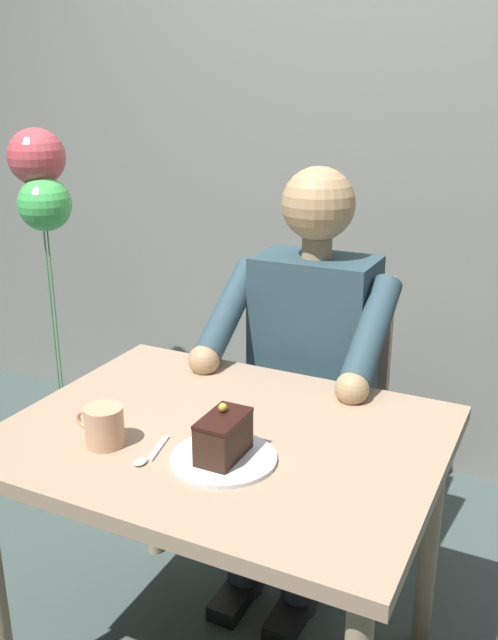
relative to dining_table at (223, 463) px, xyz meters
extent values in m
cube|color=gray|center=(0.00, -1.35, 0.87)|extent=(6.40, 0.12, 3.00)
cube|color=tan|center=(0.00, 0.00, 0.07)|extent=(1.01, 0.79, 0.04)
cylinder|color=tan|center=(-0.45, -0.33, -0.28)|extent=(0.05, 0.05, 0.70)
cylinder|color=tan|center=(0.45, -0.33, -0.28)|extent=(0.05, 0.05, 0.70)
cube|color=tan|center=(0.00, -0.62, -0.18)|extent=(0.42, 0.42, 0.04)
cube|color=tan|center=(0.00, -0.81, 0.06)|extent=(0.38, 0.04, 0.45)
cylinder|color=tan|center=(-0.18, -0.44, -0.41)|extent=(0.04, 0.04, 0.45)
cylinder|color=tan|center=(0.18, -0.44, -0.41)|extent=(0.04, 0.04, 0.45)
cylinder|color=tan|center=(-0.18, -0.80, -0.41)|extent=(0.04, 0.04, 0.45)
cylinder|color=tan|center=(0.18, -0.80, -0.41)|extent=(0.04, 0.04, 0.45)
cube|color=#2C4650|center=(0.00, -0.60, 0.11)|extent=(0.36, 0.22, 0.54)
sphere|color=tan|center=(0.00, -0.60, 0.54)|extent=(0.22, 0.22, 0.22)
cylinder|color=tan|center=(0.00, -0.60, 0.41)|extent=(0.09, 0.09, 0.06)
cylinder|color=#2C4650|center=(-0.22, -0.46, 0.23)|extent=(0.08, 0.33, 0.26)
sphere|color=tan|center=(-0.22, -0.30, 0.12)|extent=(0.09, 0.09, 0.09)
cylinder|color=#2C4650|center=(0.22, -0.46, 0.23)|extent=(0.08, 0.33, 0.26)
sphere|color=tan|center=(0.22, -0.30, 0.12)|extent=(0.09, 0.09, 0.09)
cylinder|color=#2C3135|center=(-0.09, -0.48, -0.18)|extent=(0.13, 0.38, 0.14)
cylinder|color=#2C3135|center=(0.09, -0.48, -0.18)|extent=(0.13, 0.38, 0.14)
cylinder|color=#2C3135|center=(-0.09, -0.30, -0.42)|extent=(0.11, 0.11, 0.43)
cube|color=black|center=(-0.09, -0.24, -0.61)|extent=(0.09, 0.22, 0.05)
cylinder|color=#2C3135|center=(0.09, -0.30, -0.42)|extent=(0.11, 0.11, 0.43)
cube|color=black|center=(0.09, -0.24, -0.61)|extent=(0.09, 0.22, 0.05)
cylinder|color=white|center=(-0.07, 0.12, 0.09)|extent=(0.23, 0.23, 0.01)
cube|color=#342015|center=(-0.07, 0.12, 0.14)|extent=(0.08, 0.13, 0.09)
cube|color=black|center=(-0.07, 0.12, 0.19)|extent=(0.08, 0.14, 0.01)
sphere|color=gold|center=(-0.05, 0.10, 0.20)|extent=(0.02, 0.02, 0.02)
cylinder|color=tan|center=(0.21, 0.17, 0.13)|extent=(0.09, 0.09, 0.09)
torus|color=tan|center=(0.27, 0.17, 0.14)|extent=(0.05, 0.01, 0.05)
cylinder|color=black|center=(0.21, 0.17, 0.17)|extent=(0.08, 0.08, 0.01)
cube|color=silver|center=(0.09, 0.14, 0.09)|extent=(0.04, 0.11, 0.01)
ellipsoid|color=silver|center=(0.09, 0.21, 0.09)|extent=(0.03, 0.04, 0.01)
cylinder|color=#B2C1C6|center=(1.11, -0.71, -0.52)|extent=(0.12, 0.12, 0.22)
sphere|color=#D14C54|center=(1.12, -0.67, 0.62)|extent=(0.21, 0.21, 0.21)
cylinder|color=#4C9956|center=(1.12, -0.67, 0.05)|extent=(0.01, 0.01, 0.92)
sphere|color=#49C258|center=(1.07, -0.64, 0.45)|extent=(0.20, 0.20, 0.20)
cylinder|color=#4C9956|center=(1.07, -0.64, -0.03)|extent=(0.01, 0.01, 0.77)
camera|label=1|loc=(-0.69, 1.27, 0.86)|focal=38.42mm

